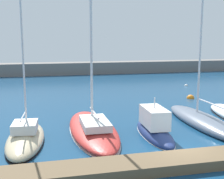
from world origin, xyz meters
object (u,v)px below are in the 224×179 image
object	(u,v)px
sailboat_red_third	(93,127)
sailboat_slate_fifth	(202,119)
mooring_buoy_white	(186,86)
motorboat_navy_fourth	(154,128)
sailboat_sand_second	(26,138)
mooring_buoy_orange	(190,98)

from	to	relation	value
sailboat_red_third	sailboat_slate_fifth	bearing A→B (deg)	-88.73
mooring_buoy_white	sailboat_slate_fifth	bearing A→B (deg)	-113.44
sailboat_red_third	mooring_buoy_white	distance (m)	24.22
motorboat_navy_fourth	sailboat_slate_fifth	world-z (taller)	sailboat_slate_fifth
sailboat_sand_second	mooring_buoy_orange	distance (m)	20.28
sailboat_red_third	sailboat_slate_fifth	size ratio (longest dim) A/B	1.04
sailboat_slate_fifth	mooring_buoy_white	bearing A→B (deg)	-23.20
sailboat_slate_fifth	mooring_buoy_orange	xyz separation A→B (m)	(4.03, 9.48, -0.43)
sailboat_sand_second	mooring_buoy_white	size ratio (longest dim) A/B	22.75
motorboat_navy_fourth	mooring_buoy_white	size ratio (longest dim) A/B	12.29
sailboat_red_third	mooring_buoy_orange	xyz separation A→B (m)	(12.65, 9.66, -0.44)
sailboat_sand_second	sailboat_red_third	size ratio (longest dim) A/B	0.53
motorboat_navy_fourth	mooring_buoy_orange	distance (m)	14.13
motorboat_navy_fourth	mooring_buoy_orange	world-z (taller)	motorboat_navy_fourth
sailboat_red_third	sailboat_sand_second	bearing A→B (deg)	103.86
motorboat_navy_fourth	sailboat_slate_fifth	distance (m)	4.90
sailboat_slate_fifth	sailboat_red_third	bearing A→B (deg)	91.44
sailboat_sand_second	sailboat_slate_fifth	size ratio (longest dim) A/B	0.56
sailboat_slate_fifth	sailboat_sand_second	bearing A→B (deg)	95.86
sailboat_sand_second	sailboat_slate_fifth	bearing A→B (deg)	-79.95
mooring_buoy_white	mooring_buoy_orange	xyz separation A→B (m)	(-3.65, -8.24, 0.00)
mooring_buoy_white	sailboat_sand_second	bearing A→B (deg)	-137.60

